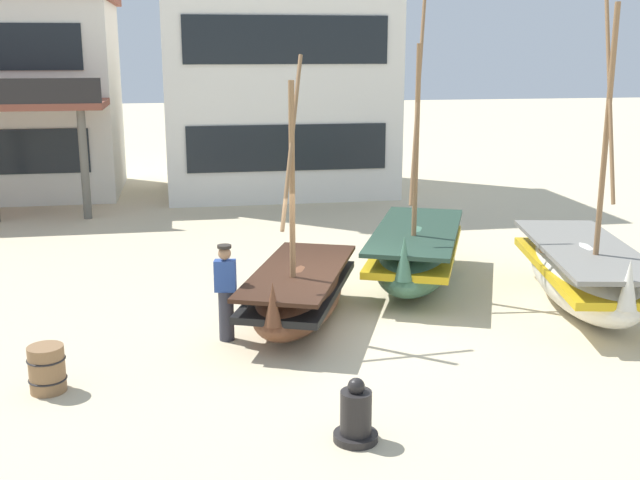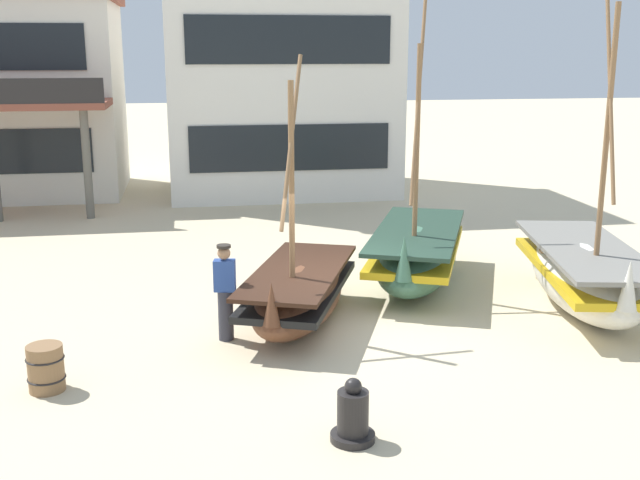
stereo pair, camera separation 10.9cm
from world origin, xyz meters
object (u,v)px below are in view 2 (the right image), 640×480
capstan_winch (353,416)px  wooden_barrel (46,368)px  fishing_boat_centre_large (417,254)px  harbor_building_main (279,41)px  fishing_boat_near_left (299,293)px  fisherman_by_hull (225,293)px  fishing_boat_far_right (585,274)px

capstan_winch → wooden_barrel: 4.68m
fishing_boat_centre_large → harbor_building_main: size_ratio=0.57×
capstan_winch → wooden_barrel: (-4.12, 2.21, 0.02)m
capstan_winch → harbor_building_main: bearing=86.2°
fishing_boat_near_left → harbor_building_main: bearing=84.7°
capstan_winch → harbor_building_main: harbor_building_main is taller
fishing_boat_near_left → wooden_barrel: 4.64m
wooden_barrel → fisherman_by_hull: bearing=31.3°
fisherman_by_hull → wooden_barrel: fisherman_by_hull is taller
fishing_boat_near_left → wooden_barrel: bearing=-150.9°
fisherman_by_hull → capstan_winch: bearing=-69.7°
fisherman_by_hull → capstan_winch: fisherman_by_hull is taller
harbor_building_main → fishing_boat_near_left: bearing=-95.3°
harbor_building_main → fisherman_by_hull: bearing=-100.3°
fisherman_by_hull → wooden_barrel: size_ratio=2.41×
fishing_boat_centre_large → fishing_boat_far_right: fishing_boat_far_right is taller
fishing_boat_far_right → wooden_barrel: 9.82m
fishing_boat_near_left → harbor_building_main: (1.28, 13.81, 4.55)m
fishing_boat_far_right → fisherman_by_hull: fishing_boat_far_right is taller
fishing_boat_near_left → harbor_building_main: size_ratio=0.47×
wooden_barrel → fishing_boat_near_left: bearing=29.1°
fisherman_by_hull → capstan_winch: (1.42, -3.85, -0.50)m
capstan_winch → harbor_building_main: (1.20, 18.27, 4.79)m
harbor_building_main → capstan_winch: bearing=-93.8°
fishing_boat_centre_large → capstan_winch: bearing=-112.9°
wooden_barrel → fishing_boat_centre_large: bearing=31.8°
fisherman_by_hull → capstan_winch: 4.14m
fishing_boat_near_left → fishing_boat_far_right: fishing_boat_far_right is taller
fisherman_by_hull → harbor_building_main: harbor_building_main is taller
fishing_boat_centre_large → harbor_building_main: bearing=97.3°
fishing_boat_centre_large → fishing_boat_far_right: bearing=-36.9°
fishing_boat_centre_large → wooden_barrel: (-6.84, -4.24, -0.32)m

